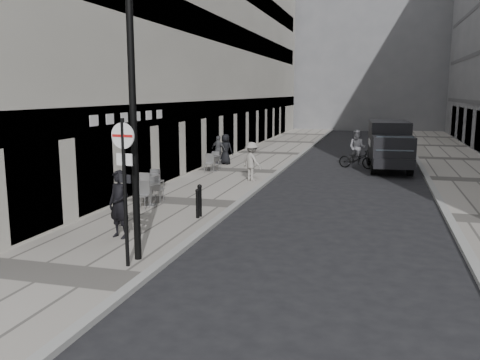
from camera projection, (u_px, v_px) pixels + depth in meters
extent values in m
plane|color=black|center=(56.00, 350.00, 7.95)|extent=(120.00, 120.00, 0.00)
cube|color=#9A948B|center=(239.00, 171.00, 25.57)|extent=(4.00, 60.00, 0.12)
cube|color=#9A948B|center=(475.00, 181.00, 22.71)|extent=(4.00, 60.00, 0.12)
cube|color=beige|center=(204.00, 10.00, 31.26)|extent=(4.00, 45.00, 18.00)
cube|color=slate|center=(355.00, 31.00, 58.91)|extent=(24.00, 16.00, 22.00)
imported|color=black|center=(119.00, 204.00, 13.54)|extent=(0.77, 0.61, 1.83)
cylinder|color=black|center=(125.00, 194.00, 11.17)|extent=(0.09, 0.09, 3.32)
cylinder|color=white|center=(123.00, 136.00, 10.95)|extent=(0.57, 0.11, 0.57)
cube|color=#B21414|center=(122.00, 136.00, 10.93)|extent=(0.52, 0.09, 0.06)
cube|color=white|center=(124.00, 159.00, 11.07)|extent=(0.40, 0.08, 0.27)
cylinder|color=black|center=(134.00, 130.00, 11.43)|extent=(0.16, 0.16, 6.05)
cylinder|color=black|center=(198.00, 204.00, 15.75)|extent=(0.11, 0.11, 0.86)
cylinder|color=black|center=(200.00, 201.00, 15.95)|extent=(0.13, 0.13, 0.96)
cylinder|color=black|center=(374.00, 167.00, 24.85)|extent=(0.33, 0.80, 0.78)
cylinder|color=black|center=(410.00, 168.00, 24.52)|extent=(0.33, 0.80, 0.78)
cylinder|color=black|center=(370.00, 158.00, 28.05)|extent=(0.33, 0.80, 0.78)
cylinder|color=black|center=(402.00, 159.00, 27.72)|extent=(0.33, 0.80, 0.78)
cube|color=black|center=(388.00, 139.00, 26.94)|extent=(2.18, 3.63, 1.95)
cube|color=black|center=(393.00, 150.00, 24.45)|extent=(2.06, 1.88, 1.36)
cube|color=#1E2328|center=(395.00, 144.00, 23.68)|extent=(1.72, 0.46, 0.72)
imported|color=black|center=(357.00, 159.00, 26.86)|extent=(1.99, 1.07, 0.99)
imported|color=#5E5E63|center=(357.00, 148.00, 26.76)|extent=(1.05, 0.90, 1.87)
imported|color=#4E4F53|center=(218.00, 150.00, 27.47)|extent=(0.99, 0.64, 1.56)
imported|color=gray|center=(252.00, 162.00, 22.33)|extent=(1.28, 1.14, 1.72)
imported|color=black|center=(225.00, 149.00, 27.48)|extent=(0.88, 0.66, 1.64)
cylinder|color=#A4A4A7|center=(150.00, 205.00, 17.60)|extent=(0.45, 0.45, 0.03)
cylinder|color=#A4A4A7|center=(150.00, 194.00, 17.54)|extent=(0.06, 0.06, 0.75)
cylinder|color=#A4A4A7|center=(150.00, 184.00, 17.47)|extent=(0.71, 0.71, 0.03)
cylinder|color=silver|center=(151.00, 196.00, 19.15)|extent=(0.47, 0.47, 0.03)
cylinder|color=silver|center=(150.00, 186.00, 19.08)|extent=(0.06, 0.06, 0.79)
cylinder|color=silver|center=(150.00, 175.00, 19.01)|extent=(0.74, 0.74, 0.03)
cylinder|color=#A8A7AA|center=(213.00, 171.00, 25.23)|extent=(0.45, 0.45, 0.03)
cylinder|color=#A8A7AA|center=(213.00, 163.00, 25.17)|extent=(0.06, 0.06, 0.76)
cylinder|color=#A8A7AA|center=(213.00, 156.00, 25.10)|extent=(0.72, 0.72, 0.03)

